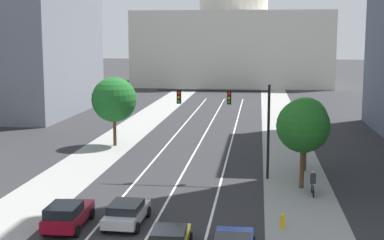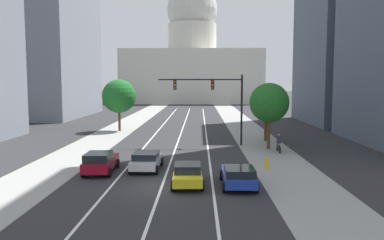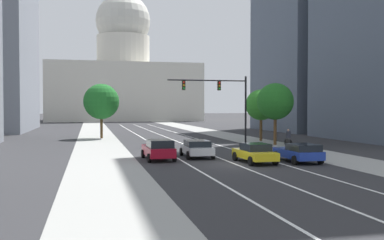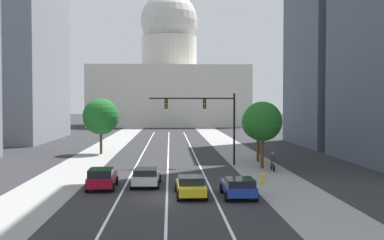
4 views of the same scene
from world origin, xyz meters
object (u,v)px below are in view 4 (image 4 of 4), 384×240
at_px(capitol_building, 169,80).
at_px(car_silver, 146,176).
at_px(cyclist, 273,162).
at_px(car_crimson, 102,178).
at_px(street_tree_near_right, 262,122).
at_px(traffic_signal_mast, 208,113).
at_px(car_blue, 239,186).
at_px(street_tree_far_right, 258,123).
at_px(street_tree_near_left, 101,116).
at_px(fire_hydrant, 263,178).
at_px(car_yellow, 191,186).

relative_size(capitol_building, car_silver, 9.84).
xyz_separation_m(capitol_building, cyclist, (9.59, -87.96, -11.80)).
xyz_separation_m(car_crimson, street_tree_near_right, (13.70, 10.15, 3.66)).
height_order(car_crimson, cyclist, cyclist).
bearing_deg(capitol_building, cyclist, -83.78).
bearing_deg(traffic_signal_mast, cyclist, -36.30).
distance_m(capitol_building, car_crimson, 97.13).
bearing_deg(traffic_signal_mast, car_crimson, -124.92).
bearing_deg(car_blue, street_tree_far_right, -14.17).
relative_size(car_blue, cyclist, 2.56).
bearing_deg(capitol_building, street_tree_near_left, -96.45).
height_order(fire_hydrant, street_tree_far_right, street_tree_far_right).
bearing_deg(car_crimson, car_silver, -73.54).
relative_size(car_crimson, fire_hydrant, 4.90).
xyz_separation_m(car_silver, street_tree_near_left, (-6.62, 22.73, 3.86)).
bearing_deg(car_silver, cyclist, -55.34).
bearing_deg(street_tree_far_right, capitol_building, 96.75).
height_order(capitol_building, car_crimson, capitol_building).
distance_m(car_yellow, traffic_signal_mast, 16.39).
xyz_separation_m(car_blue, street_tree_near_right, (4.25, 13.72, 3.75)).
distance_m(capitol_building, street_tree_near_left, 73.45).
bearing_deg(capitol_building, traffic_signal_mast, -87.29).
height_order(car_blue, cyclist, cyclist).
bearing_deg(street_tree_near_left, car_crimson, -81.67).
bearing_deg(capitol_building, car_silver, -90.95).
height_order(car_crimson, fire_hydrant, car_crimson).
bearing_deg(car_yellow, car_blue, -99.54).
bearing_deg(car_blue, car_crimson, 69.44).
relative_size(capitol_building, cyclist, 24.42).
bearing_deg(car_crimson, cyclist, -61.34).
bearing_deg(car_blue, car_yellow, 82.30).
relative_size(street_tree_far_right, street_tree_near_left, 0.87).
distance_m(car_crimson, street_tree_near_left, 24.30).
height_order(fire_hydrant, street_tree_near_right, street_tree_near_right).
height_order(capitol_building, car_silver, capitol_building).
distance_m(cyclist, street_tree_far_right, 7.86).
bearing_deg(street_tree_near_right, street_tree_near_left, 141.63).
bearing_deg(capitol_building, street_tree_near_right, -84.05).
relative_size(car_silver, street_tree_near_right, 0.67).
distance_m(car_silver, street_tree_far_right, 18.56).
distance_m(cyclist, street_tree_near_left, 23.84).
distance_m(car_silver, street_tree_near_left, 23.99).
xyz_separation_m(cyclist, street_tree_near_right, (-0.62, 1.82, 3.62)).
bearing_deg(street_tree_far_right, street_tree_near_left, 154.99).
bearing_deg(traffic_signal_mast, car_blue, -87.30).
distance_m(car_crimson, cyclist, 16.56).
relative_size(car_yellow, car_silver, 1.03).
distance_m(car_silver, traffic_signal_mast, 13.47).
height_order(car_crimson, street_tree_far_right, street_tree_far_right).
distance_m(capitol_building, car_yellow, 100.15).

